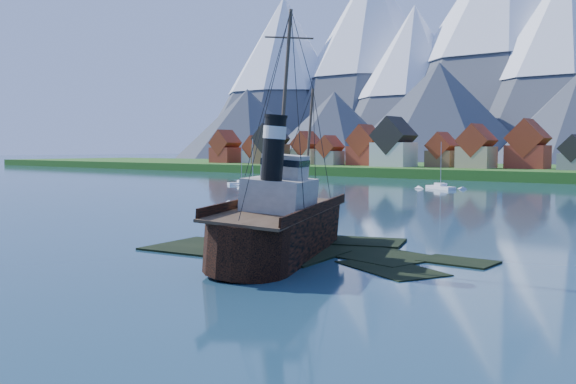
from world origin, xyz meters
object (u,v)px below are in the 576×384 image
Objects in this scene: tugboat_wreck at (290,223)px; sailboat_a at (253,202)px; sailboat_b at (242,184)px; sailboat_c at (441,188)px.

tugboat_wreck reaches higher than sailboat_a.
tugboat_wreck is 2.69× the size of sailboat_b.
tugboat_wreck is at bearing -133.38° from sailboat_c.
sailboat_a is at bearing -158.82° from sailboat_c.
sailboat_a is 56.39m from sailboat_c.
sailboat_a is at bearing 112.48° from tugboat_wreck.
sailboat_c reaches higher than sailboat_b.
sailboat_c is at bearing 45.52° from sailboat_b.
tugboat_wreck reaches higher than sailboat_c.
tugboat_wreck is at bearing -70.51° from sailboat_a.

